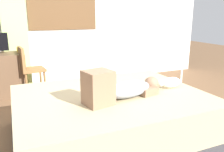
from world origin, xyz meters
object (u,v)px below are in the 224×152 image
at_px(bed, 111,116).
at_px(person_lying, 121,88).
at_px(chair_by_desk, 29,67).
at_px(cat, 170,82).
at_px(cup, 19,50).

distance_m(bed, person_lying, 0.42).
distance_m(bed, chair_by_desk, 2.04).
xyz_separation_m(cat, cup, (-1.59, 2.23, 0.19)).
height_order(bed, person_lying, person_lying).
xyz_separation_m(bed, cup, (-0.85, 2.16, 0.52)).
xyz_separation_m(bed, cat, (0.74, -0.07, 0.33)).
xyz_separation_m(bed, chair_by_desk, (-0.73, 1.89, 0.25)).
distance_m(bed, cup, 2.38).
xyz_separation_m(person_lying, cup, (-0.89, 2.33, 0.14)).
distance_m(person_lying, cup, 2.50).
bearing_deg(cup, person_lying, -69.13).
bearing_deg(bed, cat, -5.31).
bearing_deg(cup, cat, -54.56).
bearing_deg(person_lying, cup, 110.87).
bearing_deg(cat, person_lying, -171.61).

